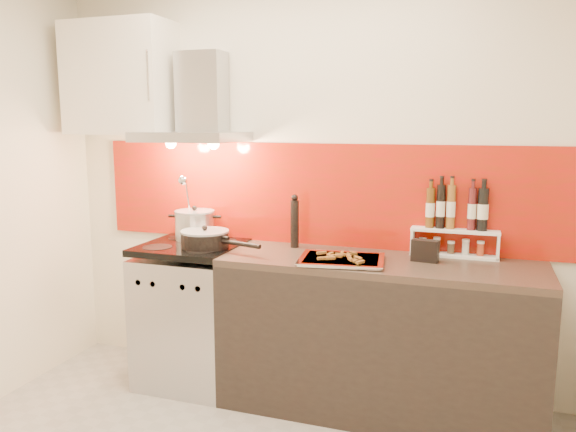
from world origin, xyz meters
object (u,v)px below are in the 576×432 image
at_px(range_stove, 193,315).
at_px(counter, 378,336).
at_px(stock_pot, 195,225).
at_px(saute_pan, 206,239).
at_px(pepper_mill, 295,222).
at_px(baking_tray, 342,259).

bearing_deg(range_stove, counter, 0.23).
height_order(stock_pot, saute_pan, stock_pot).
relative_size(pepper_mill, baking_tray, 0.65).
bearing_deg(stock_pot, saute_pan, -47.57).
relative_size(stock_pot, pepper_mill, 0.79).
xyz_separation_m(saute_pan, baking_tray, (0.87, -0.05, -0.05)).
xyz_separation_m(stock_pot, saute_pan, (0.18, -0.19, -0.04)).
height_order(counter, pepper_mill, pepper_mill).
height_order(pepper_mill, baking_tray, pepper_mill).
xyz_separation_m(range_stove, saute_pan, (0.13, -0.05, 0.52)).
xyz_separation_m(counter, stock_pot, (-1.24, 0.14, 0.56)).
bearing_deg(pepper_mill, saute_pan, -156.59).
xyz_separation_m(counter, pepper_mill, (-0.56, 0.16, 0.61)).
bearing_deg(pepper_mill, range_stove, -165.16).
relative_size(range_stove, baking_tray, 1.79).
relative_size(saute_pan, pepper_mill, 1.69).
bearing_deg(baking_tray, stock_pot, 166.60).
bearing_deg(saute_pan, baking_tray, -3.61).
bearing_deg(counter, pepper_mill, 163.82).
height_order(counter, baking_tray, baking_tray).
distance_m(saute_pan, baking_tray, 0.87).
distance_m(range_stove, stock_pot, 0.58).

